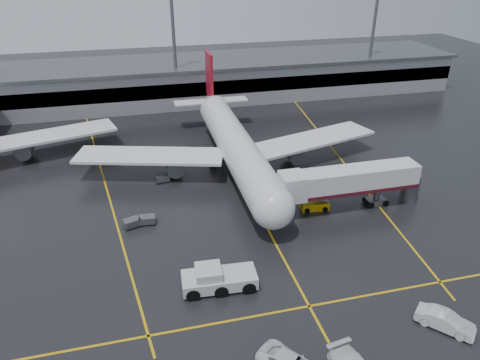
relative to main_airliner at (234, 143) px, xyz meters
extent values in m
plane|color=black|center=(0.00, -9.70, -4.21)|extent=(220.00, 220.00, 0.00)
cube|color=gold|center=(0.00, -9.70, -4.20)|extent=(0.25, 90.00, 0.02)
cube|color=gold|center=(0.00, -31.70, -4.20)|extent=(60.00, 0.25, 0.02)
cube|color=gold|center=(-20.00, 0.30, -4.20)|extent=(9.99, 69.35, 0.02)
cube|color=gold|center=(18.00, 0.30, -4.20)|extent=(7.57, 69.64, 0.02)
cube|color=gray|center=(0.00, 38.30, -0.21)|extent=(120.00, 18.00, 8.00)
cube|color=black|center=(0.00, 29.50, 0.29)|extent=(120.00, 0.40, 3.00)
cube|color=#595B60|center=(0.00, 38.30, 4.09)|extent=(122.00, 19.00, 0.60)
cylinder|color=#595B60|center=(-5.00, 32.30, 8.29)|extent=(0.70, 0.70, 25.00)
cylinder|color=#595B60|center=(40.00, 32.30, 8.29)|extent=(0.70, 0.70, 25.00)
cylinder|color=silver|center=(0.00, -1.70, -0.01)|extent=(5.20, 36.00, 5.20)
sphere|color=silver|center=(0.00, -19.70, -0.01)|extent=(5.20, 5.20, 5.20)
cone|color=silver|center=(0.00, 19.30, 0.59)|extent=(4.94, 8.00, 4.94)
cube|color=maroon|center=(0.00, 20.30, 5.49)|extent=(0.50, 5.50, 8.50)
cube|color=silver|center=(0.00, 19.30, 0.79)|extent=(14.00, 3.00, 0.25)
cube|color=silver|center=(-13.00, 0.30, -0.81)|extent=(22.80, 11.83, 0.40)
cube|color=silver|center=(13.00, 0.30, -0.81)|extent=(22.80, 11.83, 0.40)
cylinder|color=#595B60|center=(-9.50, -0.70, -2.21)|extent=(2.60, 4.50, 2.60)
cylinder|color=#595B60|center=(9.50, -0.70, -2.21)|extent=(2.60, 4.50, 2.60)
cylinder|color=#595B60|center=(0.00, -16.70, -3.21)|extent=(0.56, 0.56, 2.00)
cylinder|color=#595B60|center=(-3.20, 1.30, -3.21)|extent=(0.56, 0.56, 2.00)
cylinder|color=#595B60|center=(3.20, 1.30, -3.21)|extent=(0.56, 0.56, 2.00)
cylinder|color=black|center=(0.00, -16.70, -3.76)|extent=(0.40, 1.10, 1.10)
cylinder|color=black|center=(-3.20, 1.30, -3.66)|extent=(1.00, 1.40, 1.40)
cylinder|color=black|center=(3.20, 1.30, -3.66)|extent=(1.00, 1.40, 1.40)
cube|color=silver|center=(-29.00, 12.30, -0.81)|extent=(22.80, 11.83, 0.40)
cylinder|color=#595B60|center=(-32.50, 11.30, -2.21)|extent=(2.60, 4.50, 2.60)
cube|color=silver|center=(12.00, -15.70, 0.19)|extent=(18.00, 3.20, 3.00)
cube|color=#460F18|center=(12.00, -15.70, -1.11)|extent=(18.00, 3.30, 0.50)
cube|color=silver|center=(3.80, -15.70, 0.19)|extent=(3.00, 3.40, 3.30)
cylinder|color=#595B60|center=(16.00, -15.70, -2.71)|extent=(0.80, 0.80, 3.00)
cube|color=#595B60|center=(16.00, -15.70, -3.76)|extent=(2.60, 1.60, 0.90)
cylinder|color=#595B60|center=(21.00, -15.70, -2.21)|extent=(2.40, 2.40, 4.00)
cylinder|color=black|center=(14.90, -15.70, -3.76)|extent=(0.90, 1.80, 0.90)
cylinder|color=black|center=(17.10, -15.70, -3.76)|extent=(0.90, 1.80, 0.90)
cube|color=#BEBEC0|center=(-7.96, -26.87, -3.23)|extent=(7.78, 3.51, 1.30)
cube|color=#BEBEC0|center=(-9.04, -26.80, -2.14)|extent=(2.77, 2.77, 1.09)
cube|color=black|center=(-9.04, -26.80, -2.14)|extent=(2.49, 2.49, 0.98)
cylinder|color=black|center=(-10.78, -26.69, -3.61)|extent=(1.61, 3.34, 1.41)
cylinder|color=black|center=(-7.96, -26.87, -3.61)|extent=(1.61, 3.34, 1.41)
cylinder|color=black|center=(-5.14, -27.05, -3.61)|extent=(1.61, 3.34, 1.41)
cube|color=#D59F09|center=(7.50, -14.82, -3.64)|extent=(3.83, 1.90, 1.13)
cube|color=#595B60|center=(7.50, -14.82, -2.57)|extent=(3.64, 1.28, 1.29)
cylinder|color=black|center=(6.27, -14.70, -3.90)|extent=(0.89, 1.81, 0.72)
cylinder|color=black|center=(8.73, -14.95, -3.90)|extent=(0.89, 1.81, 0.72)
imported|color=silver|center=(10.97, -37.29, -3.36)|extent=(4.80, 5.05, 1.70)
cube|color=#595B60|center=(-14.40, -13.06, -3.56)|extent=(2.10, 1.45, 0.90)
cylinder|color=black|center=(-15.23, -13.50, -4.03)|extent=(0.40, 0.20, 0.40)
cylinder|color=black|center=(-13.64, -13.62, -4.03)|extent=(0.40, 0.20, 0.40)
cylinder|color=black|center=(-15.16, -12.50, -4.03)|extent=(0.40, 0.20, 0.40)
cylinder|color=black|center=(-13.56, -12.62, -4.03)|extent=(0.40, 0.20, 0.40)
cube|color=#595B60|center=(-16.31, -13.28, -3.56)|extent=(2.31, 1.88, 0.90)
cylinder|color=black|center=(-16.90, -14.01, -4.03)|extent=(0.40, 0.20, 0.40)
cylinder|color=black|center=(-15.39, -13.49, -4.03)|extent=(0.40, 0.20, 0.40)
cylinder|color=black|center=(-17.23, -13.07, -4.03)|extent=(0.40, 0.20, 0.40)
cylinder|color=black|center=(-15.71, -12.55, -4.03)|extent=(0.40, 0.20, 0.40)
cube|color=#595B60|center=(-11.51, -2.10, -3.56)|extent=(2.16, 1.56, 0.90)
cylinder|color=black|center=(-12.24, -2.71, -4.03)|extent=(0.40, 0.20, 0.40)
cylinder|color=black|center=(-10.65, -2.49, -4.03)|extent=(0.40, 0.20, 0.40)
cylinder|color=black|center=(-12.37, -1.71, -4.03)|extent=(0.40, 0.20, 0.40)
cylinder|color=black|center=(-10.79, -1.50, -4.03)|extent=(0.40, 0.20, 0.40)
camera|label=1|loc=(-14.45, -61.73, 26.91)|focal=33.24mm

